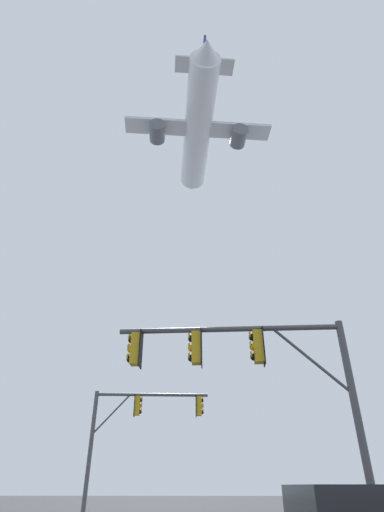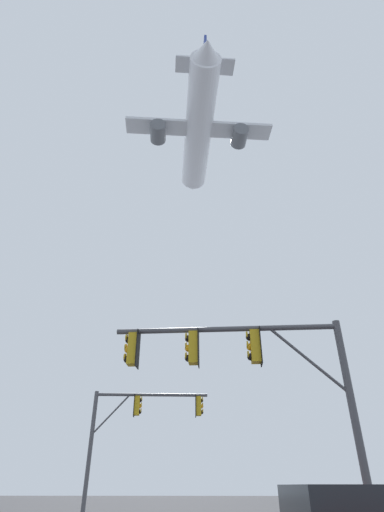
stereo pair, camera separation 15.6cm
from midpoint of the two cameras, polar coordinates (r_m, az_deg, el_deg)
The scene contains 3 objects.
signal_pole_near at distance 11.18m, azimuth 8.50°, elevation -15.63°, with size 6.37×0.59×5.60m.
signal_pole_far at distance 21.07m, azimuth -8.10°, elevation -22.67°, with size 5.69×0.70×5.72m.
airplane at distance 64.49m, azimuth 1.03°, elevation 17.86°, with size 22.52×29.14×7.94m.
Camera 2 is at (1.21, -4.25, 1.58)m, focal length 27.55 mm.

